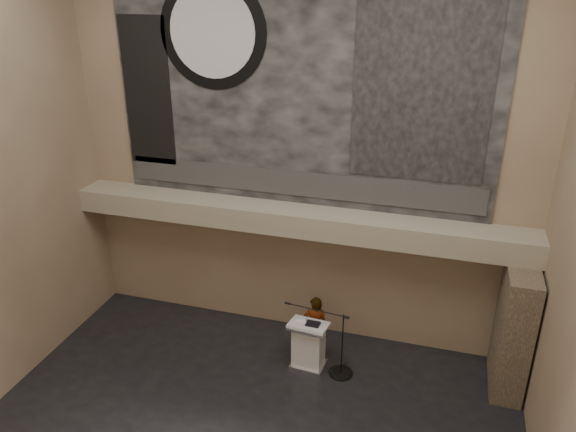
% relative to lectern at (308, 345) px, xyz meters
% --- Properties ---
extents(wall_back, '(10.00, 0.02, 8.50)m').
position_rel_lectern_xyz_m(wall_back, '(-0.64, 1.43, 3.70)').
color(wall_back, '#806951').
rests_on(wall_back, floor).
extents(wall_front, '(10.00, 0.02, 8.50)m').
position_rel_lectern_xyz_m(wall_front, '(-0.64, -6.57, 3.70)').
color(wall_front, '#806951').
rests_on(wall_front, floor).
extents(soffit, '(10.00, 0.80, 0.50)m').
position_rel_lectern_xyz_m(soffit, '(-0.64, 1.03, 2.40)').
color(soffit, gray).
rests_on(soffit, wall_back).
extents(sprinkler_left, '(0.04, 0.04, 0.06)m').
position_rel_lectern_xyz_m(sprinkler_left, '(-2.24, 0.98, 2.12)').
color(sprinkler_left, '#B2893D').
rests_on(sprinkler_left, soffit).
extents(sprinkler_right, '(0.04, 0.04, 0.06)m').
position_rel_lectern_xyz_m(sprinkler_right, '(1.26, 0.98, 2.12)').
color(sprinkler_right, '#B2893D').
rests_on(sprinkler_right, soffit).
extents(banner, '(8.00, 0.05, 5.00)m').
position_rel_lectern_xyz_m(banner, '(-0.64, 1.40, 5.15)').
color(banner, black).
rests_on(banner, wall_back).
extents(banner_text_strip, '(7.76, 0.02, 0.55)m').
position_rel_lectern_xyz_m(banner_text_strip, '(-0.64, 1.36, 3.10)').
color(banner_text_strip, '#2E2E2E').
rests_on(banner_text_strip, banner).
extents(banner_clock_rim, '(2.30, 0.02, 2.30)m').
position_rel_lectern_xyz_m(banner_clock_rim, '(-2.44, 1.36, 6.15)').
color(banner_clock_rim, black).
rests_on(banner_clock_rim, banner).
extents(banner_clock_face, '(1.84, 0.02, 1.84)m').
position_rel_lectern_xyz_m(banner_clock_face, '(-2.44, 1.34, 6.15)').
color(banner_clock_face, silver).
rests_on(banner_clock_face, banner).
extents(banner_building_print, '(2.60, 0.02, 3.60)m').
position_rel_lectern_xyz_m(banner_building_print, '(1.76, 1.36, 5.25)').
color(banner_building_print, black).
rests_on(banner_building_print, banner).
extents(banner_brick_print, '(1.10, 0.02, 3.20)m').
position_rel_lectern_xyz_m(banner_brick_print, '(-4.04, 1.36, 4.85)').
color(banner_brick_print, black).
rests_on(banner_brick_print, banner).
extents(stone_pier, '(0.60, 1.40, 2.70)m').
position_rel_lectern_xyz_m(stone_pier, '(4.01, 0.58, 0.80)').
color(stone_pier, '#44372A').
rests_on(stone_pier, floor).
extents(lectern, '(0.85, 0.64, 1.14)m').
position_rel_lectern_xyz_m(lectern, '(0.00, 0.00, 0.00)').
color(lectern, silver).
rests_on(lectern, floor).
extents(binder, '(0.30, 0.24, 0.04)m').
position_rel_lectern_xyz_m(binder, '(0.09, -0.03, 0.56)').
color(binder, black).
rests_on(binder, lectern).
extents(papers, '(0.28, 0.33, 0.00)m').
position_rel_lectern_xyz_m(papers, '(-0.17, -0.05, 0.55)').
color(papers, white).
rests_on(papers, lectern).
extents(speaker_person, '(0.59, 0.45, 1.47)m').
position_rel_lectern_xyz_m(speaker_person, '(0.03, 0.44, 0.18)').
color(speaker_person, beige).
rests_on(speaker_person, floor).
extents(mic_stand, '(1.55, 0.52, 1.47)m').
position_rel_lectern_xyz_m(mic_stand, '(0.68, -0.03, -0.33)').
color(mic_stand, black).
rests_on(mic_stand, floor).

